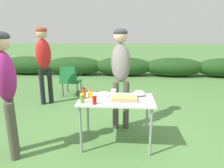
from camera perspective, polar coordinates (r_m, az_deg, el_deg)
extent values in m
plane|color=#4C7A3D|center=(3.27, 1.21, -16.68)|extent=(60.00, 60.00, 0.00)
ellipsoid|color=#1E4219|center=(9.08, -23.04, 4.95)|extent=(2.40, 0.90, 0.74)
ellipsoid|color=#1E4219|center=(8.36, -10.69, 5.12)|extent=(2.40, 0.90, 0.74)
ellipsoid|color=#1E4219|center=(8.08, 3.21, 5.04)|extent=(2.40, 0.90, 0.74)
ellipsoid|color=#1E4219|center=(8.29, 17.22, 4.65)|extent=(2.40, 0.90, 0.74)
cube|color=silver|center=(2.96, 1.28, -4.52)|extent=(1.10, 0.64, 0.02)
cylinder|color=gray|center=(2.92, -8.94, -12.85)|extent=(0.04, 0.04, 0.71)
cylinder|color=gray|center=(2.87, 11.03, -13.44)|extent=(0.04, 0.04, 0.71)
cylinder|color=gray|center=(3.40, -6.89, -8.71)|extent=(0.04, 0.04, 0.71)
cylinder|color=gray|center=(3.36, 9.98, -9.14)|extent=(0.04, 0.04, 0.71)
cube|color=#9E9EA3|center=(2.90, 3.55, -4.49)|extent=(0.41, 0.26, 0.02)
cube|color=tan|center=(2.89, 3.56, -3.97)|extent=(0.36, 0.22, 0.04)
cylinder|color=white|center=(3.10, -2.34, -3.02)|extent=(0.21, 0.21, 0.03)
ellipsoid|color=silver|center=(3.11, 7.85, -2.63)|extent=(0.18, 0.18, 0.09)
cylinder|color=white|center=(3.09, 0.48, -2.46)|extent=(0.08, 0.08, 0.10)
cylinder|color=#CC4214|center=(2.98, -8.15, -2.81)|extent=(0.07, 0.07, 0.15)
cone|color=black|center=(2.95, -8.21, -1.07)|extent=(0.06, 0.06, 0.04)
cylinder|color=yellow|center=(3.01, -6.18, -2.89)|extent=(0.07, 0.07, 0.11)
cone|color=red|center=(2.99, -6.21, -1.58)|extent=(0.06, 0.06, 0.03)
cylinder|color=red|center=(2.73, -5.02, -4.54)|extent=(0.06, 0.06, 0.13)
cone|color=white|center=(2.71, -5.06, -2.93)|extent=(0.05, 0.05, 0.04)
cylinder|color=olive|center=(2.81, -8.53, -4.25)|extent=(0.06, 0.06, 0.11)
cylinder|color=#D1CC47|center=(2.78, -8.58, -2.95)|extent=(0.05, 0.05, 0.02)
cylinder|color=#4C473D|center=(3.57, 1.05, -6.20)|extent=(0.11, 0.11, 0.86)
cylinder|color=#4C473D|center=(3.58, 4.03, -6.15)|extent=(0.11, 0.11, 0.86)
ellipsoid|color=slate|center=(3.51, 2.51, 6.20)|extent=(0.39, 0.52, 0.74)
sphere|color=#DBAD89|center=(3.60, 2.42, 13.48)|extent=(0.24, 0.24, 0.24)
ellipsoid|color=#333338|center=(3.60, 2.43, 14.53)|extent=(0.25, 0.25, 0.14)
cylinder|color=black|center=(5.04, -19.33, -0.83)|extent=(0.11, 0.11, 0.86)
cylinder|color=black|center=(5.08, -17.23, -0.55)|extent=(0.11, 0.11, 0.86)
ellipsoid|color=red|center=(4.92, -18.99, 8.08)|extent=(0.43, 0.40, 0.70)
sphere|color=#DBAD89|center=(4.90, -19.45, 13.50)|extent=(0.24, 0.24, 0.24)
ellipsoid|color=#993823|center=(4.90, -19.52, 14.26)|extent=(0.25, 0.25, 0.14)
cylinder|color=#4C473D|center=(3.04, -26.63, -12.12)|extent=(0.12, 0.12, 0.81)
cylinder|color=#4C473D|center=(3.23, -26.60, -10.56)|extent=(0.12, 0.12, 0.81)
ellipsoid|color=#931E70|center=(2.92, -28.23, 1.87)|extent=(0.42, 0.46, 0.66)
sphere|color=#DBAD89|center=(2.86, -29.29, 10.49)|extent=(0.22, 0.22, 0.22)
ellipsoid|color=#333338|center=(2.86, -29.45, 11.71)|extent=(0.24, 0.24, 0.13)
cube|color=#19602D|center=(5.63, -11.39, 0.78)|extent=(0.47, 0.47, 0.03)
cube|color=#19602D|center=(5.32, -12.39, 2.47)|extent=(0.46, 0.18, 0.44)
cylinder|color=black|center=(5.56, -13.86, -1.62)|extent=(0.02, 0.02, 0.38)
cylinder|color=black|center=(5.43, -9.89, -1.76)|extent=(0.02, 0.02, 0.38)
cylinder|color=black|center=(5.92, -12.58, -0.56)|extent=(0.02, 0.02, 0.38)
cylinder|color=black|center=(5.81, -8.83, -0.67)|extent=(0.02, 0.02, 0.38)
cylinder|color=black|center=(5.66, -13.70, 2.55)|extent=(0.04, 0.41, 0.02)
cylinder|color=black|center=(5.52, -9.20, 2.49)|extent=(0.04, 0.41, 0.02)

